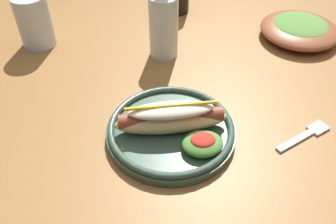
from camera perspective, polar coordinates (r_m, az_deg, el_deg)
name	(u,v)px	position (r m, az deg, el deg)	size (l,w,h in m)	color
dining_table	(167,107)	(0.85, -0.23, 0.80)	(1.26, 0.95, 0.74)	olive
hot_dog_plate	(173,127)	(0.63, 0.74, -2.47)	(0.23, 0.23, 0.08)	#334C3D
fork	(306,135)	(0.70, 21.23, -3.39)	(0.12, 0.06, 0.00)	silver
water_cup	(34,21)	(0.92, -20.57, 13.46)	(0.08, 0.08, 0.12)	silver
glass_bottle	(163,23)	(0.81, -0.73, 14.00)	(0.07, 0.07, 0.21)	silver
side_bowl	(300,29)	(0.96, 20.28, 12.37)	(0.19, 0.19, 0.05)	brown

